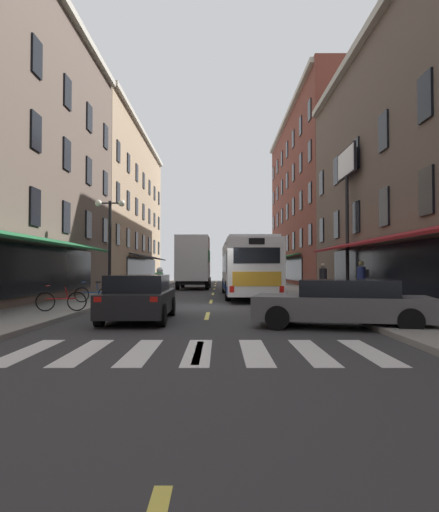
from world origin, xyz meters
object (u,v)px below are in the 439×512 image
box_truck (193,263)px  bicycle_near (93,294)px  billboard_sign (346,183)px  sedan_far (138,298)px  bicycle_mid (60,301)px  sedan_near (342,303)px  street_lamp_twin (109,244)px  pedestrian_near (361,280)px  pedestrian_mid (322,281)px  transit_bus (246,267)px  motorcycle_rider (159,291)px  sedan_mid (198,277)px

box_truck → bicycle_near: 16.01m
billboard_sign → bicycle_near: bearing=-162.9°
sedan_far → bicycle_mid: sedan_far is taller
sedan_near → street_lamp_twin: (-8.55, 8.89, 2.10)m
pedestrian_near → pedestrian_mid: bearing=13.4°
transit_bus → motorcycle_rider: bearing=-119.6°
sedan_near → sedan_mid: (-5.52, 34.78, 0.00)m
pedestrian_mid → street_lamp_twin: (-10.15, -0.21, 1.75)m
box_truck → sedan_near: bearing=-76.7°
motorcycle_rider → sedan_near: bearing=-46.2°
bicycle_mid → pedestrian_near: 12.47m
transit_bus → pedestrian_mid: size_ratio=6.66×
transit_bus → sedan_far: (-4.03, -11.50, -0.95)m
sedan_far → street_lamp_twin: street_lamp_twin is taller
pedestrian_near → motorcycle_rider: bearing=74.1°
billboard_sign → pedestrian_mid: size_ratio=4.51×
sedan_far → motorcycle_rider: motorcycle_rider is taller
transit_bus → bicycle_near: (-7.01, -5.93, -1.16)m
motorcycle_rider → pedestrian_mid: size_ratio=1.21×
bicycle_near → box_truck: bearing=77.5°
bicycle_near → bicycle_mid: bearing=-89.8°
sedan_mid → bicycle_mid: size_ratio=2.71×
motorcycle_rider → bicycle_near: motorcycle_rider is taller
motorcycle_rider → transit_bus: bearing=60.4°
bicycle_mid → sedan_far: bearing=-28.4°
billboard_sign → sedan_far: bearing=-134.4°
sedan_mid → motorcycle_rider: bearing=-90.6°
box_truck → sedan_far: 21.18m
motorcycle_rider → bicycle_near: size_ratio=1.21×
transit_bus → bicycle_mid: transit_bus is taller
sedan_near → pedestrian_mid: pedestrian_mid is taller
bicycle_near → pedestrian_mid: pedestrian_mid is taller
sedan_near → motorcycle_rider: 8.38m
billboard_sign → pedestrian_near: (-0.37, -3.46, -4.96)m
box_truck → sedan_near: (5.35, -22.72, -1.36)m
sedan_far → bicycle_near: 6.32m
motorcycle_rider → bicycle_mid: motorcycle_rider is taller
bicycle_near → sedan_mid: bearing=83.2°
sedan_mid → pedestrian_mid: 26.65m
transit_bus → sedan_far: size_ratio=2.64×
motorcycle_rider → pedestrian_near: size_ratio=1.15×
billboard_sign → motorcycle_rider: size_ratio=3.74×
billboard_sign → sedan_mid: 26.02m
street_lamp_twin → sedan_far: bearing=-69.5°
box_truck → street_lamp_twin: (-3.20, -13.83, 0.74)m
bicycle_near → street_lamp_twin: size_ratio=0.36×
billboard_sign → box_truck: bearing=126.1°
bicycle_mid → street_lamp_twin: 6.14m
street_lamp_twin → sedan_near: bearing=-46.1°
transit_bus → sedan_mid: size_ratio=2.47×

